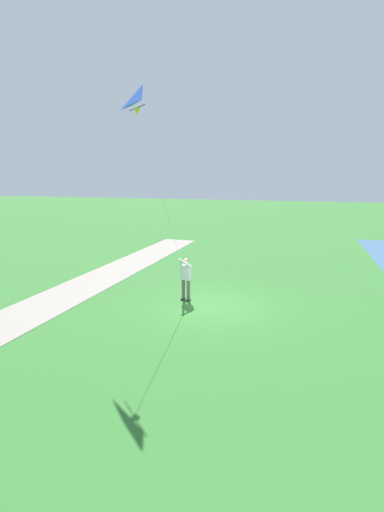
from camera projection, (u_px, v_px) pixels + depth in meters
The scene contains 4 objects.
ground_plane at pixel (212, 306), 14.84m from camera, with size 120.00×120.00×0.00m, color #33702D.
walkway_path at pixel (39, 308), 14.61m from camera, with size 2.40×32.00×0.02m, color gray.
person_kite_flyer at pixel (186, 275), 15.27m from camera, with size 0.50×0.63×1.83m.
flying_kite at pixel (143, 101), 11.76m from camera, with size 1.32×2.84×5.90m.
Camera 1 is at (-3.04, 13.79, 5.02)m, focal length 26.94 mm.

